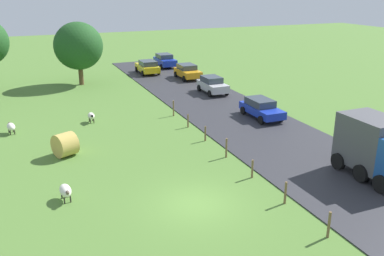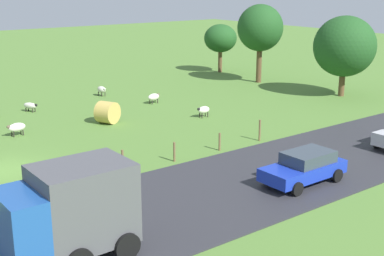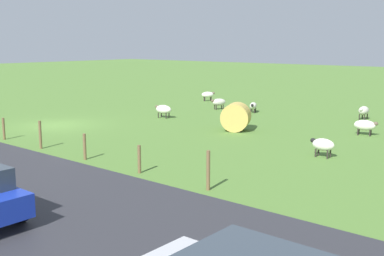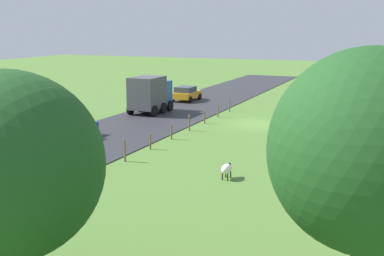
{
  "view_description": "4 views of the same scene",
  "coord_description": "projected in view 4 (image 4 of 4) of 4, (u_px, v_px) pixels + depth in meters",
  "views": [
    {
      "loc": [
        -7.17,
        -16.61,
        10.16
      ],
      "look_at": [
        2.69,
        6.91,
        1.4
      ],
      "focal_mm": 38.91,
      "sensor_mm": 36.0,
      "label": 1
    },
    {
      "loc": [
        25.85,
        -7.61,
        9.26
      ],
      "look_at": [
        1.98,
        10.54,
        0.93
      ],
      "focal_mm": 49.45,
      "sensor_mm": 36.0,
      "label": 2
    },
    {
      "loc": [
        15.6,
        23.09,
        4.64
      ],
      "look_at": [
        -1.81,
        8.5,
        0.57
      ],
      "focal_mm": 44.63,
      "sensor_mm": 36.0,
      "label": 3
    },
    {
      "loc": [
        -10.29,
        37.97,
        7.61
      ],
      "look_at": [
        1.58,
        9.96,
        1.41
      ],
      "focal_mm": 46.07,
      "sensor_mm": 36.0,
      "label": 4
    }
  ],
  "objects": [
    {
      "name": "ground_plane",
      "position": [
        258.0,
        124.0,
        39.71
      ],
      "size": [
        160.0,
        160.0,
        0.0
      ],
      "primitive_type": "plane",
      "color": "#517A33"
    },
    {
      "name": "fence_post_6",
      "position": [
        125.0,
        151.0,
        28.42
      ],
      "size": [
        0.12,
        0.12,
        1.3
      ],
      "primitive_type": "cylinder",
      "color": "brown",
      "rests_on": "ground_plane"
    },
    {
      "name": "tree_0",
      "position": [
        370.0,
        153.0,
        10.14
      ],
      "size": [
        4.25,
        4.25,
        7.28
      ],
      "color": "brown",
      "rests_on": "ground_plane"
    },
    {
      "name": "road_strip",
      "position": [
        162.0,
        116.0,
        43.01
      ],
      "size": [
        8.0,
        80.0,
        0.06
      ],
      "primitive_type": "cube",
      "color": "#2D2D33",
      "rests_on": "ground_plane"
    },
    {
      "name": "fence_post_2",
      "position": [
        205.0,
        117.0,
        39.8
      ],
      "size": [
        0.12,
        0.12,
        1.07
      ],
      "primitive_type": "cylinder",
      "color": "brown",
      "rests_on": "ground_plane"
    },
    {
      "name": "fence_post_1",
      "position": [
        218.0,
        110.0,
        42.62
      ],
      "size": [
        0.12,
        0.12,
        1.16
      ],
      "primitive_type": "cylinder",
      "color": "brown",
      "rests_on": "ground_plane"
    },
    {
      "name": "truck_0",
      "position": [
        150.0,
        94.0,
        44.21
      ],
      "size": [
        2.65,
        4.41,
        3.3
      ],
      "color": "#1E4C99",
      "rests_on": "road_strip"
    },
    {
      "name": "tree_2",
      "position": [
        6.0,
        166.0,
        12.6
      ],
      "size": [
        5.08,
        5.08,
        6.62
      ],
      "color": "brown",
      "rests_on": "ground_plane"
    },
    {
      "name": "hay_bale_0",
      "position": [
        302.0,
        144.0,
        29.68
      ],
      "size": [
        1.69,
        1.84,
        1.49
      ],
      "primitive_type": "cylinder",
      "rotation": [
        1.57,
        0.0,
        2.0
      ],
      "color": "tan",
      "rests_on": "ground_plane"
    },
    {
      "name": "car_0",
      "position": [
        186.0,
        93.0,
        51.84
      ],
      "size": [
        2.18,
        3.89,
        1.51
      ],
      "color": "orange",
      "rests_on": "road_strip"
    },
    {
      "name": "fence_post_5",
      "position": [
        150.0,
        142.0,
        31.29
      ],
      "size": [
        0.12,
        0.12,
        1.03
      ],
      "primitive_type": "cylinder",
      "color": "brown",
      "rests_on": "ground_plane"
    },
    {
      "name": "fence_post_3",
      "position": [
        189.0,
        123.0,
        36.94
      ],
      "size": [
        0.12,
        0.12,
        1.25
      ],
      "primitive_type": "cylinder",
      "color": "brown",
      "rests_on": "ground_plane"
    },
    {
      "name": "sheep_3",
      "position": [
        327.0,
        130.0,
        34.83
      ],
      "size": [
        0.65,
        1.23,
        0.82
      ],
      "color": "silver",
      "rests_on": "ground_plane"
    },
    {
      "name": "car_4",
      "position": [
        69.0,
        128.0,
        33.73
      ],
      "size": [
        2.03,
        4.3,
        1.49
      ],
      "color": "#1933B2",
      "rests_on": "road_strip"
    },
    {
      "name": "fence_post_0",
      "position": [
        230.0,
        105.0,
        45.46
      ],
      "size": [
        0.12,
        0.12,
        1.22
      ],
      "primitive_type": "cylinder",
      "color": "brown",
      "rests_on": "ground_plane"
    },
    {
      "name": "sheep_5",
      "position": [
        345.0,
        180.0,
        23.32
      ],
      "size": [
        0.71,
        1.21,
        0.79
      ],
      "color": "silver",
      "rests_on": "ground_plane"
    },
    {
      "name": "fence_post_4",
      "position": [
        171.0,
        132.0,
        34.12
      ],
      "size": [
        0.12,
        0.12,
        1.06
      ],
      "primitive_type": "cylinder",
      "color": "brown",
      "rests_on": "ground_plane"
    },
    {
      "name": "sheep_2",
      "position": [
        227.0,
        169.0,
        25.17
      ],
      "size": [
        0.51,
        1.04,
        0.78
      ],
      "color": "silver",
      "rests_on": "ground_plane"
    }
  ]
}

